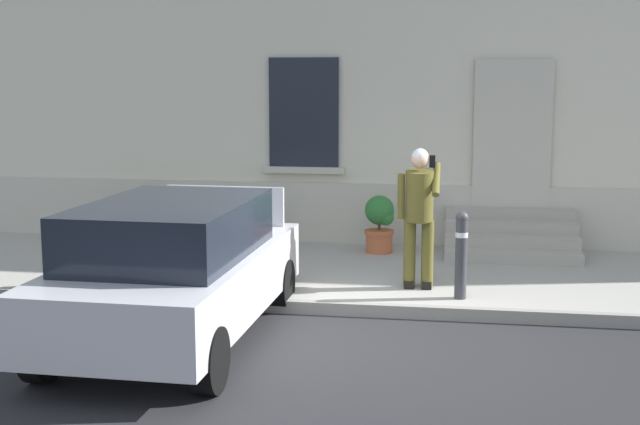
{
  "coord_description": "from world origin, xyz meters",
  "views": [
    {
      "loc": [
        0.93,
        -8.59,
        2.74
      ],
      "look_at": [
        -0.71,
        1.6,
        1.1
      ],
      "focal_mm": 47.75,
      "sensor_mm": 36.0,
      "label": 1
    }
  ],
  "objects_px": {
    "hatchback_car_silver": "(176,268)",
    "planter_olive": "(134,215)",
    "person_on_phone": "(419,209)",
    "bollard_far_left": "(137,242)",
    "bollard_near_person": "(461,252)",
    "planter_terracotta": "(380,222)",
    "planter_charcoal": "(253,219)"
  },
  "relations": [
    {
      "from": "planter_charcoal",
      "to": "bollard_far_left",
      "type": "bearing_deg",
      "value": -108.98
    },
    {
      "from": "person_on_phone",
      "to": "planter_olive",
      "type": "height_order",
      "value": "person_on_phone"
    },
    {
      "from": "bollard_far_left",
      "to": "planter_terracotta",
      "type": "relative_size",
      "value": 1.22
    },
    {
      "from": "bollard_far_left",
      "to": "planter_charcoal",
      "type": "height_order",
      "value": "bollard_far_left"
    },
    {
      "from": "planter_olive",
      "to": "hatchback_car_silver",
      "type": "bearing_deg",
      "value": -63.47
    },
    {
      "from": "bollard_far_left",
      "to": "planter_charcoal",
      "type": "relative_size",
      "value": 1.22
    },
    {
      "from": "planter_charcoal",
      "to": "planter_terracotta",
      "type": "height_order",
      "value": "same"
    },
    {
      "from": "bollard_far_left",
      "to": "planter_charcoal",
      "type": "bearing_deg",
      "value": 71.02
    },
    {
      "from": "bollard_far_left",
      "to": "person_on_phone",
      "type": "xyz_separation_m",
      "value": [
        3.49,
        0.39,
        0.44
      ]
    },
    {
      "from": "bollard_near_person",
      "to": "bollard_far_left",
      "type": "relative_size",
      "value": 1.0
    },
    {
      "from": "planter_olive",
      "to": "planter_terracotta",
      "type": "xyz_separation_m",
      "value": [
        3.89,
        -0.1,
        0.0
      ]
    },
    {
      "from": "hatchback_car_silver",
      "to": "person_on_phone",
      "type": "xyz_separation_m",
      "value": [
        2.41,
        2.05,
        0.36
      ]
    },
    {
      "from": "bollard_near_person",
      "to": "hatchback_car_silver",
      "type": "bearing_deg",
      "value": -150.47
    },
    {
      "from": "bollard_near_person",
      "to": "planter_terracotta",
      "type": "relative_size",
      "value": 1.22
    },
    {
      "from": "bollard_far_left",
      "to": "person_on_phone",
      "type": "distance_m",
      "value": 3.53
    },
    {
      "from": "bollard_far_left",
      "to": "planter_olive",
      "type": "xyz_separation_m",
      "value": [
        -1.07,
        2.64,
        -0.11
      ]
    },
    {
      "from": "bollard_far_left",
      "to": "planter_olive",
      "type": "relative_size",
      "value": 1.22
    },
    {
      "from": "bollard_near_person",
      "to": "person_on_phone",
      "type": "distance_m",
      "value": 0.78
    },
    {
      "from": "bollard_near_person",
      "to": "planter_charcoal",
      "type": "xyz_separation_m",
      "value": [
        -3.13,
        2.54,
        -0.11
      ]
    },
    {
      "from": "planter_olive",
      "to": "planter_terracotta",
      "type": "bearing_deg",
      "value": -1.52
    },
    {
      "from": "hatchback_car_silver",
      "to": "planter_olive",
      "type": "bearing_deg",
      "value": 116.53
    },
    {
      "from": "bollard_near_person",
      "to": "planter_charcoal",
      "type": "bearing_deg",
      "value": 141.01
    },
    {
      "from": "bollard_near_person",
      "to": "person_on_phone",
      "type": "bearing_deg",
      "value": 143.36
    },
    {
      "from": "hatchback_car_silver",
      "to": "planter_olive",
      "type": "relative_size",
      "value": 4.77
    },
    {
      "from": "planter_terracotta",
      "to": "planter_charcoal",
      "type": "bearing_deg",
      "value": -179.96
    },
    {
      "from": "bollard_near_person",
      "to": "planter_charcoal",
      "type": "height_order",
      "value": "bollard_near_person"
    },
    {
      "from": "bollard_far_left",
      "to": "planter_terracotta",
      "type": "height_order",
      "value": "bollard_far_left"
    },
    {
      "from": "person_on_phone",
      "to": "bollard_near_person",
      "type": "bearing_deg",
      "value": -49.04
    },
    {
      "from": "planter_olive",
      "to": "bollard_near_person",
      "type": "bearing_deg",
      "value": -27.47
    },
    {
      "from": "bollard_near_person",
      "to": "planter_terracotta",
      "type": "bearing_deg",
      "value": 115.06
    },
    {
      "from": "planter_charcoal",
      "to": "bollard_near_person",
      "type": "bearing_deg",
      "value": -38.99
    },
    {
      "from": "planter_olive",
      "to": "planter_charcoal",
      "type": "bearing_deg",
      "value": -3.08
    }
  ]
}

